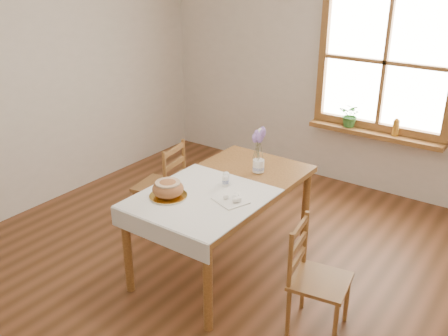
{
  "coord_description": "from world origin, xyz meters",
  "views": [
    {
      "loc": [
        2.13,
        -2.68,
        2.48
      ],
      "look_at": [
        0.0,
        0.3,
        0.9
      ],
      "focal_mm": 40.0,
      "sensor_mm": 36.0,
      "label": 1
    }
  ],
  "objects_px": {
    "dining_table": "(224,194)",
    "chair_right": "(320,280)",
    "bread_plate": "(168,196)",
    "flower_vase": "(258,167)",
    "chair_left": "(159,185)"
  },
  "relations": [
    {
      "from": "chair_left",
      "to": "bread_plate",
      "type": "height_order",
      "value": "chair_left"
    },
    {
      "from": "dining_table",
      "to": "flower_vase",
      "type": "distance_m",
      "value": 0.41
    },
    {
      "from": "chair_left",
      "to": "chair_right",
      "type": "bearing_deg",
      "value": 66.34
    },
    {
      "from": "chair_left",
      "to": "bread_plate",
      "type": "distance_m",
      "value": 1.0
    },
    {
      "from": "dining_table",
      "to": "chair_right",
      "type": "xyz_separation_m",
      "value": [
        1.02,
        -0.28,
        -0.25
      ]
    },
    {
      "from": "bread_plate",
      "to": "dining_table",
      "type": "bearing_deg",
      "value": 64.5
    },
    {
      "from": "dining_table",
      "to": "chair_left",
      "type": "xyz_separation_m",
      "value": [
        -0.91,
        0.19,
        -0.23
      ]
    },
    {
      "from": "chair_right",
      "to": "bread_plate",
      "type": "distance_m",
      "value": 1.29
    },
    {
      "from": "dining_table",
      "to": "chair_right",
      "type": "height_order",
      "value": "chair_right"
    },
    {
      "from": "chair_left",
      "to": "chair_right",
      "type": "height_order",
      "value": "chair_left"
    },
    {
      "from": "bread_plate",
      "to": "flower_vase",
      "type": "relative_size",
      "value": 2.59
    },
    {
      "from": "chair_left",
      "to": "chair_right",
      "type": "relative_size",
      "value": 1.05
    },
    {
      "from": "dining_table",
      "to": "bread_plate",
      "type": "xyz_separation_m",
      "value": [
        -0.21,
        -0.44,
        0.1
      ]
    },
    {
      "from": "chair_right",
      "to": "flower_vase",
      "type": "bearing_deg",
      "value": 45.34
    },
    {
      "from": "dining_table",
      "to": "chair_left",
      "type": "height_order",
      "value": "chair_left"
    }
  ]
}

